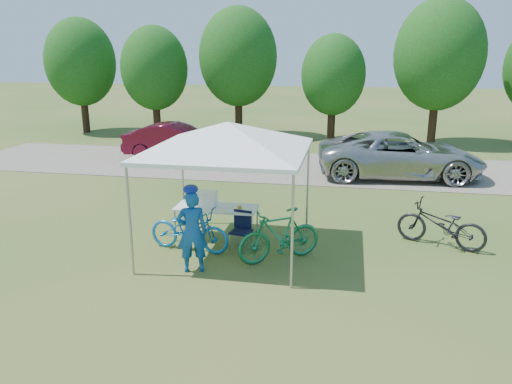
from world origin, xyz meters
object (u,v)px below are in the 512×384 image
(bike_green, at_px, (279,235))
(bike_dark, at_px, (441,225))
(bike_blue, at_px, (189,229))
(sedan, at_px, (177,141))
(cyclist, at_px, (192,232))
(minivan, at_px, (400,155))
(folding_chair, at_px, (242,226))
(folding_table, at_px, (216,209))
(cooler, at_px, (206,199))

(bike_green, height_order, bike_dark, bike_green)
(bike_blue, bearing_deg, sedan, 29.18)
(cyclist, xyz_separation_m, minivan, (4.48, 8.29, -0.04))
(bike_green, xyz_separation_m, bike_dark, (3.30, 1.39, -0.05))
(folding_chair, relative_size, bike_green, 0.45)
(minivan, bearing_deg, bike_blue, 141.66)
(bike_dark, bearing_deg, minivan, -154.98)
(folding_chair, height_order, bike_dark, bike_dark)
(folding_table, height_order, folding_chair, folding_chair)
(folding_table, distance_m, minivan, 7.93)
(cyclist, bearing_deg, cooler, -100.79)
(cooler, bearing_deg, cyclist, -82.46)
(folding_chair, xyz_separation_m, cyclist, (-0.66, -1.35, 0.33))
(cooler, xyz_separation_m, cyclist, (0.23, -1.75, -0.12))
(cyclist, distance_m, sedan, 10.50)
(sedan, bearing_deg, bike_blue, -159.78)
(folding_chair, bearing_deg, sedan, 129.20)
(bike_green, bearing_deg, sedan, 175.97)
(minivan, bearing_deg, bike_green, 153.92)
(folding_table, xyz_separation_m, minivan, (4.48, 6.54, 0.06))
(folding_chair, bearing_deg, bike_green, -20.13)
(minivan, bearing_deg, folding_table, 140.93)
(cyclist, bearing_deg, sedan, -87.30)
(bike_green, distance_m, sedan, 10.44)
(folding_chair, height_order, bike_blue, bike_blue)
(bike_blue, height_order, sedan, sedan)
(folding_chair, xyz_separation_m, minivan, (3.82, 6.93, 0.29))
(sedan, bearing_deg, folding_table, -155.66)
(cyclist, xyz_separation_m, bike_green, (1.55, 0.81, -0.26))
(folding_chair, xyz_separation_m, bike_green, (0.89, -0.55, 0.07))
(cooler, relative_size, bike_dark, 0.25)
(cyclist, bearing_deg, bike_green, -170.77)
(cooler, height_order, minivan, minivan)
(bike_dark, xyz_separation_m, minivan, (-0.36, 6.09, 0.27))
(folding_table, distance_m, bike_green, 1.82)
(folding_table, relative_size, folding_chair, 2.28)
(folding_chair, relative_size, bike_blue, 0.45)
(bike_green, height_order, sedan, sedan)
(folding_table, height_order, cyclist, cyclist)
(bike_blue, relative_size, bike_dark, 0.95)
(minivan, bearing_deg, bike_dark, 178.76)
(bike_green, height_order, minivan, minivan)
(cyclist, relative_size, bike_dark, 0.85)
(bike_dark, bearing_deg, bike_blue, -55.26)
(folding_table, relative_size, bike_green, 1.02)
(folding_chair, bearing_deg, bike_blue, -148.74)
(cyclist, relative_size, sedan, 0.39)
(folding_table, relative_size, bike_dark, 0.97)
(cyclist, bearing_deg, folding_chair, -134.32)
(cooler, distance_m, bike_blue, 0.91)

